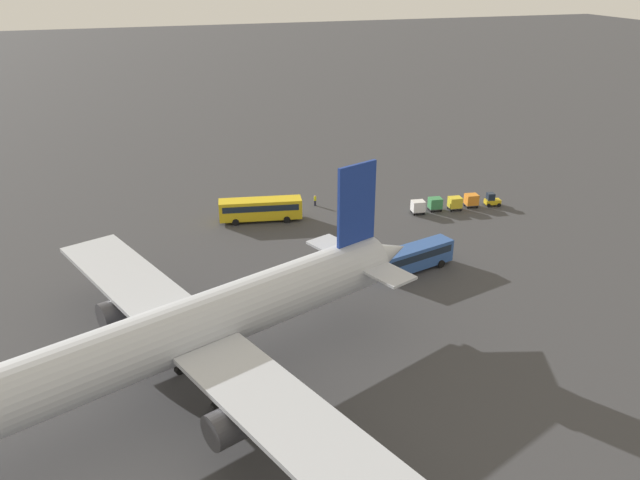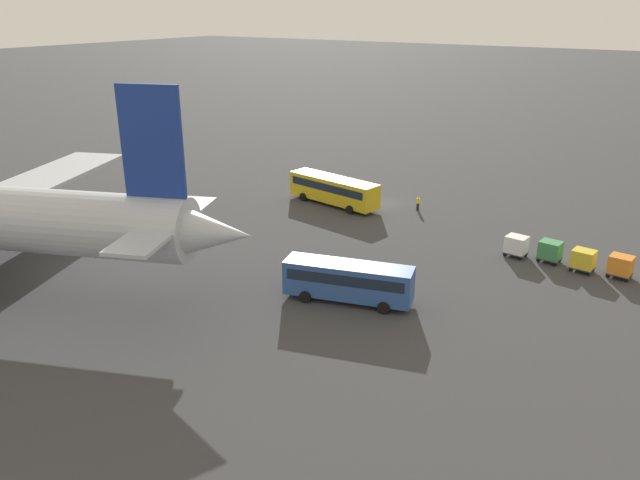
{
  "view_description": "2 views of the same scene",
  "coord_description": "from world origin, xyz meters",
  "px_view_note": "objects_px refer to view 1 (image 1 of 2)",
  "views": [
    {
      "loc": [
        22.29,
        88.29,
        35.64
      ],
      "look_at": [
        1.74,
        23.72,
        4.99
      ],
      "focal_mm": 35.0,
      "sensor_mm": 36.0,
      "label": 1
    },
    {
      "loc": [
        -33.26,
        65.4,
        22.94
      ],
      "look_at": [
        -7.67,
        25.86,
        4.98
      ],
      "focal_mm": 35.0,
      "sensor_mm": 36.0,
      "label": 2
    }
  ],
  "objects_px": {
    "worker_person": "(315,200)",
    "cargo_cart_white": "(418,206)",
    "baggage_tug": "(492,200)",
    "airplane": "(173,336)",
    "shuttle_bus_near": "(260,208)",
    "shuttle_bus_far": "(415,256)",
    "cargo_cart_orange": "(471,200)",
    "cargo_cart_yellow": "(455,203)",
    "cargo_cart_green": "(435,203)"
  },
  "relations": [
    {
      "from": "cargo_cart_orange",
      "to": "cargo_cart_green",
      "type": "xyz_separation_m",
      "value": [
        6.16,
        -0.29,
        0.0
      ]
    },
    {
      "from": "cargo_cart_white",
      "to": "cargo_cart_yellow",
      "type": "bearing_deg",
      "value": 177.4
    },
    {
      "from": "shuttle_bus_near",
      "to": "worker_person",
      "type": "xyz_separation_m",
      "value": [
        -9.53,
        -3.46,
        -1.12
      ]
    },
    {
      "from": "shuttle_bus_far",
      "to": "baggage_tug",
      "type": "xyz_separation_m",
      "value": [
        -21.32,
        -16.69,
        -1.01
      ]
    },
    {
      "from": "worker_person",
      "to": "cargo_cart_white",
      "type": "relative_size",
      "value": 0.8
    },
    {
      "from": "airplane",
      "to": "shuttle_bus_far",
      "type": "height_order",
      "value": "airplane"
    },
    {
      "from": "shuttle_bus_near",
      "to": "shuttle_bus_far",
      "type": "relative_size",
      "value": 1.15
    },
    {
      "from": "airplane",
      "to": "baggage_tug",
      "type": "distance_m",
      "value": 62.06
    },
    {
      "from": "worker_person",
      "to": "cargo_cart_orange",
      "type": "distance_m",
      "value": 24.52
    },
    {
      "from": "cargo_cart_green",
      "to": "cargo_cart_white",
      "type": "bearing_deg",
      "value": 6.5
    },
    {
      "from": "airplane",
      "to": "worker_person",
      "type": "bearing_deg",
      "value": -143.01
    },
    {
      "from": "baggage_tug",
      "to": "cargo_cart_white",
      "type": "relative_size",
      "value": 1.2
    },
    {
      "from": "airplane",
      "to": "cargo_cart_yellow",
      "type": "xyz_separation_m",
      "value": [
        -45.59,
        -33.4,
        -5.43
      ]
    },
    {
      "from": "cargo_cart_yellow",
      "to": "shuttle_bus_near",
      "type": "bearing_deg",
      "value": -9.33
    },
    {
      "from": "shuttle_bus_near",
      "to": "worker_person",
      "type": "height_order",
      "value": "shuttle_bus_near"
    },
    {
      "from": "shuttle_bus_near",
      "to": "cargo_cart_orange",
      "type": "height_order",
      "value": "shuttle_bus_near"
    },
    {
      "from": "airplane",
      "to": "cargo_cart_orange",
      "type": "xyz_separation_m",
      "value": [
        -48.67,
        -33.74,
        -5.43
      ]
    },
    {
      "from": "cargo_cart_white",
      "to": "baggage_tug",
      "type": "bearing_deg",
      "value": 178.23
    },
    {
      "from": "baggage_tug",
      "to": "worker_person",
      "type": "height_order",
      "value": "baggage_tug"
    },
    {
      "from": "cargo_cart_green",
      "to": "cargo_cart_white",
      "type": "height_order",
      "value": "same"
    },
    {
      "from": "shuttle_bus_far",
      "to": "cargo_cart_orange",
      "type": "distance_m",
      "value": 24.82
    },
    {
      "from": "baggage_tug",
      "to": "cargo_cart_white",
      "type": "xyz_separation_m",
      "value": [
        12.63,
        -0.39,
        0.25
      ]
    },
    {
      "from": "shuttle_bus_near",
      "to": "cargo_cart_yellow",
      "type": "height_order",
      "value": "shuttle_bus_near"
    },
    {
      "from": "airplane",
      "to": "shuttle_bus_far",
      "type": "bearing_deg",
      "value": -173.22
    },
    {
      "from": "baggage_tug",
      "to": "cargo_cart_orange",
      "type": "distance_m",
      "value": 3.43
    },
    {
      "from": "shuttle_bus_far",
      "to": "worker_person",
      "type": "relative_size",
      "value": 6.2
    },
    {
      "from": "worker_person",
      "to": "cargo_cart_orange",
      "type": "bearing_deg",
      "value": 161.0
    },
    {
      "from": "baggage_tug",
      "to": "cargo_cart_green",
      "type": "distance_m",
      "value": 9.58
    },
    {
      "from": "airplane",
      "to": "shuttle_bus_far",
      "type": "relative_size",
      "value": 5.03
    },
    {
      "from": "baggage_tug",
      "to": "cargo_cart_white",
      "type": "distance_m",
      "value": 12.64
    },
    {
      "from": "baggage_tug",
      "to": "airplane",
      "type": "bearing_deg",
      "value": 42.99
    },
    {
      "from": "shuttle_bus_far",
      "to": "worker_person",
      "type": "height_order",
      "value": "shuttle_bus_far"
    },
    {
      "from": "cargo_cart_orange",
      "to": "worker_person",
      "type": "bearing_deg",
      "value": -19.0
    },
    {
      "from": "shuttle_bus_near",
      "to": "cargo_cart_green",
      "type": "bearing_deg",
      "value": -179.32
    },
    {
      "from": "cargo_cart_orange",
      "to": "cargo_cart_green",
      "type": "bearing_deg",
      "value": -2.66
    },
    {
      "from": "shuttle_bus_far",
      "to": "cargo_cart_white",
      "type": "xyz_separation_m",
      "value": [
        -8.69,
        -17.08,
        -0.76
      ]
    },
    {
      "from": "baggage_tug",
      "to": "worker_person",
      "type": "distance_m",
      "value": 27.89
    },
    {
      "from": "worker_person",
      "to": "cargo_cart_orange",
      "type": "relative_size",
      "value": 0.8
    },
    {
      "from": "airplane",
      "to": "cargo_cart_yellow",
      "type": "bearing_deg",
      "value": -165.36
    },
    {
      "from": "airplane",
      "to": "baggage_tug",
      "type": "relative_size",
      "value": 20.93
    },
    {
      "from": "airplane",
      "to": "worker_person",
      "type": "distance_m",
      "value": 49.23
    },
    {
      "from": "shuttle_bus_near",
      "to": "baggage_tug",
      "type": "relative_size",
      "value": 4.79
    },
    {
      "from": "shuttle_bus_near",
      "to": "cargo_cart_yellow",
      "type": "relative_size",
      "value": 5.74
    },
    {
      "from": "worker_person",
      "to": "cargo_cart_white",
      "type": "height_order",
      "value": "cargo_cart_white"
    },
    {
      "from": "airplane",
      "to": "cargo_cart_white",
      "type": "bearing_deg",
      "value": -161.09
    },
    {
      "from": "baggage_tug",
      "to": "shuttle_bus_near",
      "type": "bearing_deg",
      "value": 2.55
    },
    {
      "from": "baggage_tug",
      "to": "cargo_cart_yellow",
      "type": "height_order",
      "value": "baggage_tug"
    },
    {
      "from": "cargo_cart_green",
      "to": "worker_person",
      "type": "bearing_deg",
      "value": -24.33
    },
    {
      "from": "cargo_cart_orange",
      "to": "cargo_cart_white",
      "type": "bearing_deg",
      "value": 0.4
    },
    {
      "from": "worker_person",
      "to": "cargo_cart_yellow",
      "type": "bearing_deg",
      "value": 157.5
    }
  ]
}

